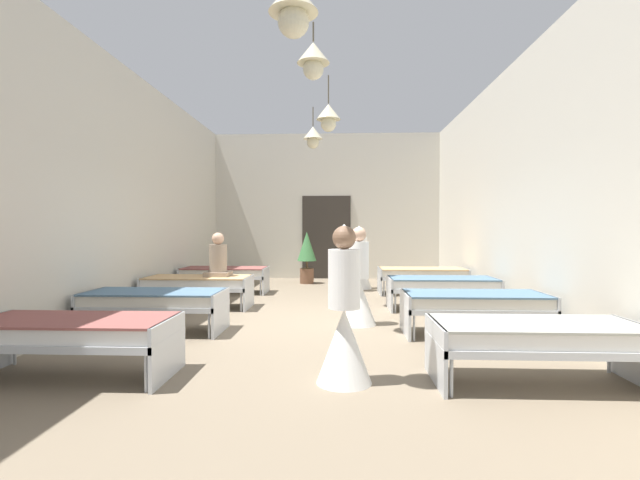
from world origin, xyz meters
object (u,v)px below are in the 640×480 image
at_px(bed_left_row_1, 155,301).
at_px(bed_left_row_2, 198,284).
at_px(bed_right_row_1, 474,303).
at_px(nurse_near_aisle, 361,267).
at_px(bed_right_row_2, 442,285).
at_px(bed_left_row_0, 74,332).
at_px(nurse_far_aisle, 359,290).
at_px(bed_right_row_3, 422,274).
at_px(potted_plant, 307,253).
at_px(bed_left_row_3, 225,273).
at_px(bed_right_row_0, 537,337).
at_px(patient_seated_primary, 218,260).
at_px(nurse_mid_aisle, 344,326).

relative_size(bed_left_row_1, bed_left_row_2, 1.00).
distance_m(bed_right_row_1, nurse_near_aisle, 4.83).
bearing_deg(nurse_near_aisle, bed_right_row_2, -20.66).
bearing_deg(bed_left_row_2, bed_left_row_0, -90.00).
relative_size(bed_left_row_2, nurse_far_aisle, 1.28).
distance_m(bed_right_row_2, bed_right_row_3, 1.90).
relative_size(bed_left_row_2, nurse_near_aisle, 1.28).
distance_m(nurse_near_aisle, potted_plant, 1.71).
relative_size(bed_right_row_1, bed_right_row_3, 1.00).
xyz_separation_m(bed_right_row_2, bed_left_row_3, (-4.40, 1.90, 0.00)).
distance_m(bed_left_row_0, bed_right_row_1, 4.80).
distance_m(bed_left_row_3, bed_right_row_3, 4.40).
bearing_deg(bed_left_row_0, bed_right_row_0, 0.00).
distance_m(nurse_far_aisle, patient_seated_primary, 2.89).
xyz_separation_m(nurse_far_aisle, patient_seated_primary, (-2.52, 1.39, 0.34)).
relative_size(bed_right_row_1, nurse_near_aisle, 1.28).
bearing_deg(bed_left_row_1, bed_right_row_2, 23.34).
distance_m(nurse_near_aisle, nurse_far_aisle, 4.06).
bearing_deg(bed_left_row_2, bed_left_row_3, 90.00).
distance_m(bed_left_row_2, nurse_near_aisle, 4.14).
height_order(bed_left_row_1, nurse_far_aisle, nurse_far_aisle).
relative_size(bed_left_row_2, potted_plant, 1.39).
bearing_deg(bed_right_row_1, nurse_near_aisle, 105.67).
bearing_deg(potted_plant, bed_left_row_0, -102.88).
height_order(bed_left_row_2, bed_right_row_2, same).
distance_m(bed_left_row_0, potted_plant, 7.72).
height_order(bed_left_row_2, nurse_far_aisle, nurse_far_aisle).
bearing_deg(bed_right_row_3, bed_right_row_1, -90.00).
bearing_deg(bed_left_row_2, bed_right_row_2, 0.00).
distance_m(bed_left_row_0, nurse_far_aisle, 3.80).
height_order(bed_left_row_0, bed_left_row_2, same).
xyz_separation_m(bed_right_row_1, bed_left_row_3, (-4.40, 3.80, 0.00)).
relative_size(nurse_near_aisle, patient_seated_primary, 1.86).
bearing_deg(bed_right_row_0, bed_right_row_2, 90.00).
height_order(bed_left_row_1, bed_left_row_2, same).
bearing_deg(bed_right_row_0, bed_right_row_1, 90.00).
height_order(bed_left_row_0, bed_right_row_1, same).
distance_m(bed_right_row_3, potted_plant, 3.26).
distance_m(bed_right_row_2, patient_seated_primary, 4.08).
bearing_deg(bed_right_row_1, nurse_far_aisle, 158.91).
xyz_separation_m(bed_right_row_0, bed_left_row_2, (-4.40, 3.80, 0.00)).
bearing_deg(nurse_far_aisle, bed_right_row_1, 91.38).
bearing_deg(bed_right_row_1, bed_left_row_1, 180.00).
relative_size(nurse_mid_aisle, patient_seated_primary, 1.86).
bearing_deg(nurse_far_aisle, potted_plant, -144.63).
bearing_deg(nurse_mid_aisle, bed_right_row_2, 80.31).
distance_m(bed_left_row_2, bed_right_row_3, 4.80).
bearing_deg(bed_left_row_0, bed_right_row_3, 52.31).
bearing_deg(bed_left_row_3, nurse_far_aisle, -48.20).
distance_m(bed_right_row_1, bed_right_row_3, 3.80).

